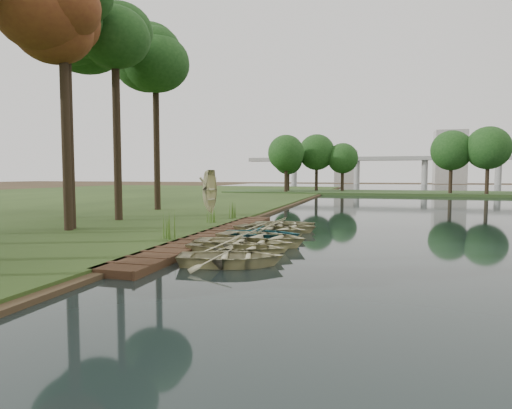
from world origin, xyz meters
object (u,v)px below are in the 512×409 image
(boardwalk, at_px, (213,237))
(stored_rowboat, at_px, (211,210))
(rowboat_1, at_px, (236,246))
(rowboat_0, at_px, (231,255))
(rowboat_2, at_px, (244,241))

(boardwalk, bearing_deg, stored_rowboat, 112.17)
(rowboat_1, relative_size, stored_rowboat, 1.22)
(stored_rowboat, bearing_deg, rowboat_0, -147.31)
(boardwalk, xyz_separation_m, rowboat_1, (2.38, -3.73, 0.28))
(rowboat_2, bearing_deg, boardwalk, 37.88)
(rowboat_1, bearing_deg, rowboat_0, -163.29)
(rowboat_2, bearing_deg, rowboat_0, -174.35)
(boardwalk, distance_m, rowboat_0, 6.07)
(rowboat_2, bearing_deg, stored_rowboat, 24.76)
(rowboat_0, bearing_deg, rowboat_1, -1.43)
(rowboat_1, bearing_deg, stored_rowboat, 29.74)
(rowboat_0, height_order, rowboat_2, rowboat_2)
(rowboat_0, xyz_separation_m, rowboat_2, (-0.38, 2.62, 0.05))
(rowboat_1, xyz_separation_m, stored_rowboat, (-5.88, 12.31, 0.18))
(rowboat_0, bearing_deg, stored_rowboat, 10.15)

